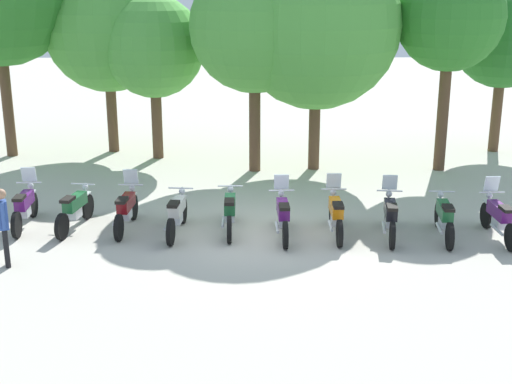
{
  "coord_description": "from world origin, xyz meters",
  "views": [
    {
      "loc": [
        -0.15,
        -15.92,
        5.88
      ],
      "look_at": [
        0.0,
        0.5,
        0.9
      ],
      "focal_mm": 49.23,
      "sensor_mm": 36.0,
      "label": 1
    }
  ],
  "objects_px": {
    "motorcycle_0": "(25,206)",
    "tree_1": "(107,30)",
    "motorcycle_3": "(177,213)",
    "motorcycle_1": "(75,209)",
    "tree_4": "(317,25)",
    "tree_6": "(504,38)",
    "motorcycle_5": "(283,215)",
    "motorcycle_6": "(336,214)",
    "motorcycle_9": "(499,217)",
    "motorcycle_2": "(126,209)",
    "motorcycle_7": "(390,216)",
    "tree_2": "(154,47)",
    "motorcycle_4": "(230,211)",
    "tree_3": "(255,27)",
    "tree_5": "(450,18)",
    "motorcycle_8": "(444,217)",
    "person_0": "(3,221)"
  },
  "relations": [
    {
      "from": "motorcycle_3",
      "to": "tree_4",
      "type": "bearing_deg",
      "value": -27.03
    },
    {
      "from": "motorcycle_7",
      "to": "person_0",
      "type": "height_order",
      "value": "person_0"
    },
    {
      "from": "motorcycle_2",
      "to": "tree_3",
      "type": "xyz_separation_m",
      "value": [
        3.18,
        5.5,
        3.98
      ]
    },
    {
      "from": "motorcycle_1",
      "to": "motorcycle_3",
      "type": "bearing_deg",
      "value": -88.85
    },
    {
      "from": "motorcycle_7",
      "to": "tree_1",
      "type": "relative_size",
      "value": 0.34
    },
    {
      "from": "motorcycle_1",
      "to": "motorcycle_8",
      "type": "xyz_separation_m",
      "value": [
        8.89,
        -0.73,
        0.0
      ]
    },
    {
      "from": "motorcycle_2",
      "to": "motorcycle_9",
      "type": "distance_m",
      "value": 8.91
    },
    {
      "from": "motorcycle_8",
      "to": "tree_4",
      "type": "xyz_separation_m",
      "value": [
        -2.53,
        6.37,
        4.04
      ]
    },
    {
      "from": "motorcycle_3",
      "to": "motorcycle_7",
      "type": "xyz_separation_m",
      "value": [
        5.08,
        -0.26,
        0.01
      ]
    },
    {
      "from": "motorcycle_4",
      "to": "motorcycle_7",
      "type": "distance_m",
      "value": 3.84
    },
    {
      "from": "motorcycle_7",
      "to": "tree_4",
      "type": "bearing_deg",
      "value": 18.1
    },
    {
      "from": "tree_5",
      "to": "tree_2",
      "type": "bearing_deg",
      "value": 169.82
    },
    {
      "from": "tree_6",
      "to": "tree_5",
      "type": "bearing_deg",
      "value": -135.69
    },
    {
      "from": "motorcycle_4",
      "to": "tree_3",
      "type": "xyz_separation_m",
      "value": [
        0.65,
        5.64,
        3.99
      ]
    },
    {
      "from": "motorcycle_6",
      "to": "motorcycle_9",
      "type": "xyz_separation_m",
      "value": [
        3.81,
        -0.3,
        0.0
      ]
    },
    {
      "from": "motorcycle_2",
      "to": "motorcycle_6",
      "type": "height_order",
      "value": "same"
    },
    {
      "from": "motorcycle_7",
      "to": "person_0",
      "type": "relative_size",
      "value": 1.27
    },
    {
      "from": "motorcycle_0",
      "to": "motorcycle_2",
      "type": "bearing_deg",
      "value": -97.34
    },
    {
      "from": "motorcycle_4",
      "to": "motorcycle_3",
      "type": "bearing_deg",
      "value": 97.56
    },
    {
      "from": "motorcycle_0",
      "to": "motorcycle_8",
      "type": "distance_m",
      "value": 10.2
    },
    {
      "from": "motorcycle_5",
      "to": "tree_6",
      "type": "xyz_separation_m",
      "value": [
        7.94,
        8.63,
        3.45
      ]
    },
    {
      "from": "motorcycle_6",
      "to": "tree_3",
      "type": "distance_m",
      "value": 7.39
    },
    {
      "from": "motorcycle_7",
      "to": "tree_1",
      "type": "xyz_separation_m",
      "value": [
        -8.18,
        8.78,
        3.74
      ]
    },
    {
      "from": "motorcycle_1",
      "to": "motorcycle_8",
      "type": "distance_m",
      "value": 8.92
    },
    {
      "from": "motorcycle_5",
      "to": "motorcycle_0",
      "type": "bearing_deg",
      "value": 81.8
    },
    {
      "from": "motorcycle_1",
      "to": "motorcycle_9",
      "type": "height_order",
      "value": "motorcycle_9"
    },
    {
      "from": "tree_6",
      "to": "motorcycle_1",
      "type": "bearing_deg",
      "value": -148.29
    },
    {
      "from": "motorcycle_0",
      "to": "tree_1",
      "type": "distance_m",
      "value": 8.84
    },
    {
      "from": "motorcycle_1",
      "to": "motorcycle_5",
      "type": "relative_size",
      "value": 0.99
    },
    {
      "from": "tree_2",
      "to": "motorcycle_6",
      "type": "bearing_deg",
      "value": -55.77
    },
    {
      "from": "motorcycle_2",
      "to": "motorcycle_7",
      "type": "xyz_separation_m",
      "value": [
        6.35,
        -0.58,
        0.0
      ]
    },
    {
      "from": "motorcycle_6",
      "to": "motorcycle_5",
      "type": "bearing_deg",
      "value": 94.45
    },
    {
      "from": "motorcycle_6",
      "to": "motorcycle_8",
      "type": "xyz_separation_m",
      "value": [
        2.54,
        -0.23,
        -0.01
      ]
    },
    {
      "from": "motorcycle_8",
      "to": "tree_3",
      "type": "distance_m",
      "value": 8.58
    },
    {
      "from": "motorcycle_0",
      "to": "tree_2",
      "type": "xyz_separation_m",
      "value": [
        2.42,
        7.0,
        3.23
      ]
    },
    {
      "from": "motorcycle_8",
      "to": "motorcycle_4",
      "type": "bearing_deg",
      "value": 89.53
    },
    {
      "from": "motorcycle_5",
      "to": "motorcycle_8",
      "type": "relative_size",
      "value": 1.0
    },
    {
      "from": "motorcycle_3",
      "to": "tree_1",
      "type": "distance_m",
      "value": 9.81
    },
    {
      "from": "motorcycle_3",
      "to": "tree_5",
      "type": "height_order",
      "value": "tree_5"
    },
    {
      "from": "tree_2",
      "to": "tree_3",
      "type": "xyz_separation_m",
      "value": [
        3.31,
        -1.72,
        0.75
      ]
    },
    {
      "from": "motorcycle_2",
      "to": "motorcycle_5",
      "type": "distance_m",
      "value": 3.84
    },
    {
      "from": "motorcycle_8",
      "to": "motorcycle_9",
      "type": "distance_m",
      "value": 1.27
    },
    {
      "from": "motorcycle_1",
      "to": "tree_4",
      "type": "xyz_separation_m",
      "value": [
        6.36,
        5.64,
        4.04
      ]
    },
    {
      "from": "motorcycle_1",
      "to": "tree_6",
      "type": "distance_m",
      "value": 15.68
    },
    {
      "from": "motorcycle_3",
      "to": "motorcycle_4",
      "type": "bearing_deg",
      "value": -76.84
    },
    {
      "from": "motorcycle_9",
      "to": "person_0",
      "type": "distance_m",
      "value": 11.17
    },
    {
      "from": "motorcycle_0",
      "to": "tree_1",
      "type": "bearing_deg",
      "value": -7.51
    },
    {
      "from": "motorcycle_6",
      "to": "motorcycle_4",
      "type": "bearing_deg",
      "value": 83.82
    },
    {
      "from": "motorcycle_6",
      "to": "tree_5",
      "type": "xyz_separation_m",
      "value": [
        4.05,
        5.99,
        4.25
      ]
    },
    {
      "from": "tree_4",
      "to": "motorcycle_6",
      "type": "bearing_deg",
      "value": -90.16
    }
  ]
}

